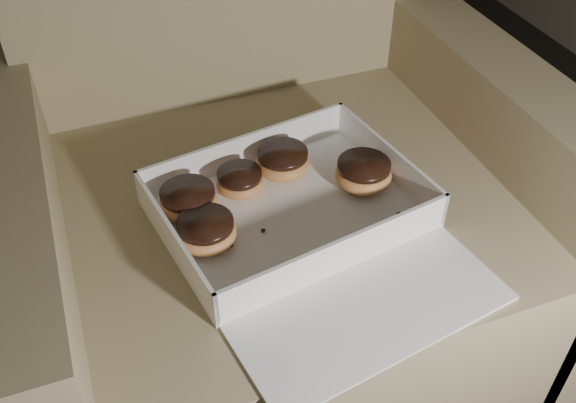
# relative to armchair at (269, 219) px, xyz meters

# --- Properties ---
(armchair) EXTENTS (0.92, 0.78, 0.96)m
(armchair) POSITION_rel_armchair_xyz_m (0.00, 0.00, 0.00)
(armchair) COLOR #91825D
(armchair) RESTS_ON floor
(bakery_box) EXTENTS (0.44, 0.50, 0.06)m
(bakery_box) POSITION_rel_armchair_xyz_m (-0.00, -0.17, 0.14)
(bakery_box) COLOR white
(bakery_box) RESTS_ON armchair
(donut_a) EXTENTS (0.09, 0.09, 0.04)m
(donut_a) POSITION_rel_armchair_xyz_m (-0.15, -0.08, 0.16)
(donut_a) COLOR #E1934E
(donut_a) RESTS_ON bakery_box
(donut_b) EXTENTS (0.09, 0.09, 0.04)m
(donut_b) POSITION_rel_armchair_xyz_m (-0.15, -0.16, 0.16)
(donut_b) COLOR #E1934E
(donut_b) RESTS_ON bakery_box
(donut_c) EXTENTS (0.08, 0.08, 0.04)m
(donut_c) POSITION_rel_armchair_xyz_m (-0.07, -0.06, 0.16)
(donut_c) COLOR #E1934E
(donut_c) RESTS_ON bakery_box
(donut_d) EXTENTS (0.09, 0.09, 0.05)m
(donut_d) POSITION_rel_armchair_xyz_m (0.12, -0.12, 0.16)
(donut_d) COLOR #E1934E
(donut_d) RESTS_ON bakery_box
(donut_e) EXTENTS (0.09, 0.09, 0.04)m
(donut_e) POSITION_rel_armchair_xyz_m (0.01, -0.04, 0.16)
(donut_e) COLOR #E1934E
(donut_e) RESTS_ON bakery_box
(crumb_a) EXTENTS (0.01, 0.01, 0.00)m
(crumb_a) POSITION_rel_armchair_xyz_m (-0.03, -0.25, 0.14)
(crumb_a) COLOR black
(crumb_a) RESTS_ON bakery_box
(crumb_b) EXTENTS (0.01, 0.01, 0.00)m
(crumb_b) POSITION_rel_armchair_xyz_m (-0.12, -0.17, 0.14)
(crumb_b) COLOR black
(crumb_b) RESTS_ON bakery_box
(crumb_c) EXTENTS (0.01, 0.01, 0.00)m
(crumb_c) POSITION_rel_armchair_xyz_m (0.14, -0.20, 0.14)
(crumb_c) COLOR black
(crumb_c) RESTS_ON bakery_box
(crumb_d) EXTENTS (0.01, 0.01, 0.00)m
(crumb_d) POSITION_rel_armchair_xyz_m (-0.06, -0.16, 0.14)
(crumb_d) COLOR black
(crumb_d) RESTS_ON bakery_box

